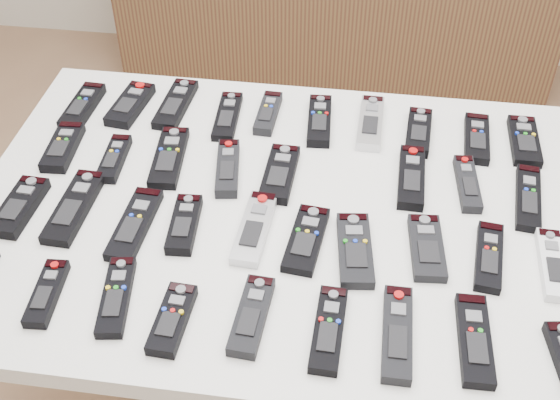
# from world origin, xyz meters

# --- Properties ---
(table) EXTENTS (1.25, 0.88, 0.78)m
(table) POSITION_xyz_m (-0.00, 0.04, 0.72)
(table) COLOR white
(table) RESTS_ON ground
(remote_0) EXTENTS (0.06, 0.17, 0.02)m
(remote_0) POSITION_xyz_m (-0.51, 0.30, 0.79)
(remote_0) COLOR black
(remote_0) RESTS_ON table
(remote_1) EXTENTS (0.08, 0.17, 0.02)m
(remote_1) POSITION_xyz_m (-0.40, 0.33, 0.79)
(remote_1) COLOR black
(remote_1) RESTS_ON table
(remote_2) EXTENTS (0.07, 0.19, 0.02)m
(remote_2) POSITION_xyz_m (-0.30, 0.34, 0.79)
(remote_2) COLOR black
(remote_2) RESTS_ON table
(remote_3) EXTENTS (0.06, 0.18, 0.02)m
(remote_3) POSITION_xyz_m (-0.17, 0.31, 0.79)
(remote_3) COLOR black
(remote_3) RESTS_ON table
(remote_4) EXTENTS (0.05, 0.15, 0.02)m
(remote_4) POSITION_xyz_m (-0.07, 0.34, 0.79)
(remote_4) COLOR black
(remote_4) RESTS_ON table
(remote_5) EXTENTS (0.06, 0.18, 0.02)m
(remote_5) POSITION_xyz_m (0.05, 0.32, 0.79)
(remote_5) COLOR black
(remote_5) RESTS_ON table
(remote_6) EXTENTS (0.06, 0.19, 0.02)m
(remote_6) POSITION_xyz_m (0.16, 0.33, 0.79)
(remote_6) COLOR #B7B7BC
(remote_6) RESTS_ON table
(remote_7) EXTENTS (0.06, 0.16, 0.02)m
(remote_7) POSITION_xyz_m (0.27, 0.31, 0.79)
(remote_7) COLOR black
(remote_7) RESTS_ON table
(remote_8) EXTENTS (0.06, 0.17, 0.02)m
(remote_8) POSITION_xyz_m (0.40, 0.31, 0.79)
(remote_8) COLOR black
(remote_8) RESTS_ON table
(remote_9) EXTENTS (0.06, 0.17, 0.02)m
(remote_9) POSITION_xyz_m (0.50, 0.31, 0.79)
(remote_9) COLOR black
(remote_9) RESTS_ON table
(remote_10) EXTENTS (0.07, 0.16, 0.02)m
(remote_10) POSITION_xyz_m (-0.50, 0.15, 0.79)
(remote_10) COLOR black
(remote_10) RESTS_ON table
(remote_11) EXTENTS (0.05, 0.15, 0.02)m
(remote_11) POSITION_xyz_m (-0.38, 0.13, 0.79)
(remote_11) COLOR black
(remote_11) RESTS_ON table
(remote_12) EXTENTS (0.08, 0.20, 0.02)m
(remote_12) POSITION_xyz_m (-0.26, 0.15, 0.79)
(remote_12) COLOR black
(remote_12) RESTS_ON table
(remote_13) EXTENTS (0.07, 0.17, 0.02)m
(remote_13) POSITION_xyz_m (-0.13, 0.13, 0.79)
(remote_13) COLOR black
(remote_13) RESTS_ON table
(remote_14) EXTENTS (0.07, 0.17, 0.02)m
(remote_14) POSITION_xyz_m (-0.02, 0.13, 0.79)
(remote_14) COLOR black
(remote_14) RESTS_ON table
(remote_15) EXTENTS (0.06, 0.19, 0.02)m
(remote_15) POSITION_xyz_m (0.26, 0.15, 0.79)
(remote_15) COLOR black
(remote_15) RESTS_ON table
(remote_16) EXTENTS (0.05, 0.16, 0.02)m
(remote_16) POSITION_xyz_m (0.37, 0.15, 0.79)
(remote_16) COLOR black
(remote_16) RESTS_ON table
(remote_17) EXTENTS (0.07, 0.19, 0.02)m
(remote_17) POSITION_xyz_m (0.49, 0.12, 0.79)
(remote_17) COLOR black
(remote_17) RESTS_ON table
(remote_18) EXTENTS (0.07, 0.16, 0.02)m
(remote_18) POSITION_xyz_m (-0.52, -0.05, 0.79)
(remote_18) COLOR black
(remote_18) RESTS_ON table
(remote_19) EXTENTS (0.06, 0.21, 0.02)m
(remote_19) POSITION_xyz_m (-0.41, -0.03, 0.79)
(remote_19) COLOR black
(remote_19) RESTS_ON table
(remote_20) EXTENTS (0.06, 0.19, 0.02)m
(remote_20) POSITION_xyz_m (-0.28, -0.06, 0.79)
(remote_20) COLOR black
(remote_20) RESTS_ON table
(remote_21) EXTENTS (0.06, 0.15, 0.02)m
(remote_21) POSITION_xyz_m (-0.18, -0.05, 0.79)
(remote_21) COLOR black
(remote_21) RESTS_ON table
(remote_22) EXTENTS (0.06, 0.19, 0.02)m
(remote_22) POSITION_xyz_m (-0.04, -0.04, 0.79)
(remote_22) COLOR #B7B7BC
(remote_22) RESTS_ON table
(remote_23) EXTENTS (0.08, 0.18, 0.02)m
(remote_23) POSITION_xyz_m (0.06, -0.06, 0.79)
(remote_23) COLOR black
(remote_23) RESTS_ON table
(remote_24) EXTENTS (0.08, 0.18, 0.02)m
(remote_24) POSITION_xyz_m (0.15, -0.07, 0.79)
(remote_24) COLOR black
(remote_24) RESTS_ON table
(remote_25) EXTENTS (0.07, 0.16, 0.02)m
(remote_25) POSITION_xyz_m (0.29, -0.05, 0.79)
(remote_25) COLOR black
(remote_25) RESTS_ON table
(remote_26) EXTENTS (0.07, 0.17, 0.02)m
(remote_26) POSITION_xyz_m (0.40, -0.05, 0.79)
(remote_26) COLOR black
(remote_26) RESTS_ON table
(remote_27) EXTENTS (0.05, 0.17, 0.02)m
(remote_27) POSITION_xyz_m (0.51, -0.06, 0.79)
(remote_27) COLOR silver
(remote_27) RESTS_ON table
(remote_29) EXTENTS (0.05, 0.15, 0.02)m
(remote_29) POSITION_xyz_m (-0.38, -0.25, 0.79)
(remote_29) COLOR black
(remote_29) RESTS_ON table
(remote_30) EXTENTS (0.07, 0.18, 0.02)m
(remote_30) POSITION_xyz_m (-0.25, -0.24, 0.79)
(remote_30) COLOR black
(remote_30) RESTS_ON table
(remote_31) EXTENTS (0.06, 0.15, 0.02)m
(remote_31) POSITION_xyz_m (-0.14, -0.28, 0.79)
(remote_31) COLOR black
(remote_31) RESTS_ON table
(remote_32) EXTENTS (0.06, 0.17, 0.02)m
(remote_32) POSITION_xyz_m (-0.01, -0.25, 0.79)
(remote_32) COLOR black
(remote_32) RESTS_ON table
(remote_33) EXTENTS (0.05, 0.17, 0.02)m
(remote_33) POSITION_xyz_m (0.12, -0.26, 0.79)
(remote_33) COLOR black
(remote_33) RESTS_ON table
(remote_34) EXTENTS (0.05, 0.19, 0.02)m
(remote_34) POSITION_xyz_m (0.23, -0.25, 0.79)
(remote_34) COLOR black
(remote_34) RESTS_ON table
(remote_35) EXTENTS (0.06, 0.18, 0.02)m
(remote_35) POSITION_xyz_m (0.36, -0.25, 0.79)
(remote_35) COLOR black
(remote_35) RESTS_ON table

